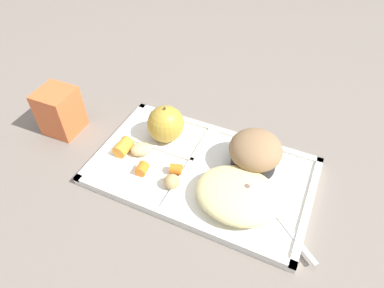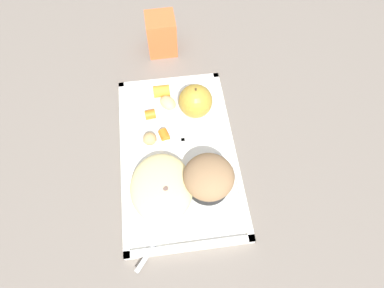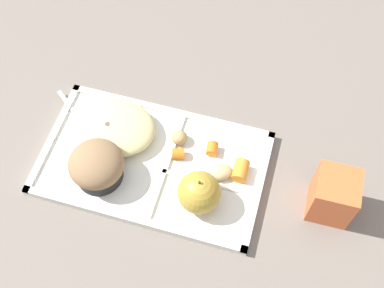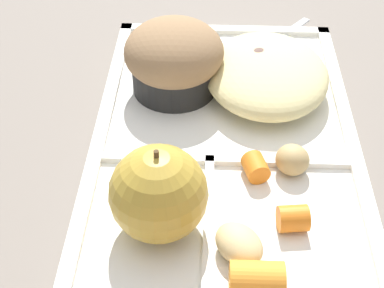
# 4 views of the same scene
# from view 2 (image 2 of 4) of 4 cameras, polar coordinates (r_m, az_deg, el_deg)

# --- Properties ---
(ground) EXTENTS (6.00, 6.00, 0.00)m
(ground) POSITION_cam_2_polar(r_m,az_deg,el_deg) (0.68, -2.38, -1.90)
(ground) COLOR slate
(lunch_tray) EXTENTS (0.39, 0.23, 0.02)m
(lunch_tray) POSITION_cam_2_polar(r_m,az_deg,el_deg) (0.68, -2.40, -1.59)
(lunch_tray) COLOR white
(lunch_tray) RESTS_ON ground
(green_apple) EXTENTS (0.07, 0.07, 0.08)m
(green_apple) POSITION_cam_2_polar(r_m,az_deg,el_deg) (0.70, 0.62, 7.43)
(green_apple) COLOR #B79333
(green_apple) RESTS_ON lunch_tray
(bran_muffin) EXTENTS (0.09, 0.09, 0.07)m
(bran_muffin) POSITION_cam_2_polar(r_m,az_deg,el_deg) (0.61, 2.90, -5.96)
(bran_muffin) COLOR black
(bran_muffin) RESTS_ON lunch_tray
(carrot_slice_tilted) EXTENTS (0.03, 0.02, 0.02)m
(carrot_slice_tilted) POSITION_cam_2_polar(r_m,az_deg,el_deg) (0.68, -4.84, 1.57)
(carrot_slice_tilted) COLOR orange
(carrot_slice_tilted) RESTS_ON lunch_tray
(carrot_slice_edge) EXTENTS (0.03, 0.04, 0.03)m
(carrot_slice_edge) POSITION_cam_2_polar(r_m,az_deg,el_deg) (0.75, -5.29, 9.10)
(carrot_slice_edge) COLOR orange
(carrot_slice_edge) RESTS_ON lunch_tray
(carrot_slice_small) EXTENTS (0.02, 0.02, 0.02)m
(carrot_slice_small) POSITION_cam_2_polar(r_m,az_deg,el_deg) (0.71, -7.25, 5.09)
(carrot_slice_small) COLOR orange
(carrot_slice_small) RESTS_ON lunch_tray
(potato_chunk_wedge) EXTENTS (0.04, 0.04, 0.02)m
(potato_chunk_wedge) POSITION_cam_2_polar(r_m,az_deg,el_deg) (0.68, -7.33, 0.89)
(potato_chunk_wedge) COLOR tan
(potato_chunk_wedge) RESTS_ON lunch_tray
(potato_chunk_corner) EXTENTS (0.05, 0.05, 0.02)m
(potato_chunk_corner) POSITION_cam_2_polar(r_m,az_deg,el_deg) (0.73, -4.21, 7.13)
(potato_chunk_corner) COLOR tan
(potato_chunk_corner) RESTS_ON lunch_tray
(egg_noodle_pile) EXTENTS (0.14, 0.12, 0.04)m
(egg_noodle_pile) POSITION_cam_2_polar(r_m,az_deg,el_deg) (0.62, -5.29, -7.47)
(egg_noodle_pile) COLOR beige
(egg_noodle_pile) RESTS_ON lunch_tray
(meatball_side) EXTENTS (0.03, 0.03, 0.03)m
(meatball_side) POSITION_cam_2_polar(r_m,az_deg,el_deg) (0.61, -5.33, -10.23)
(meatball_side) COLOR brown
(meatball_side) RESTS_ON lunch_tray
(meatball_center) EXTENTS (0.04, 0.04, 0.04)m
(meatball_center) POSITION_cam_2_polar(r_m,az_deg,el_deg) (0.61, -4.55, -8.26)
(meatball_center) COLOR brown
(meatball_center) RESTS_ON lunch_tray
(meatball_back) EXTENTS (0.03, 0.03, 0.03)m
(meatball_back) POSITION_cam_2_polar(r_m,az_deg,el_deg) (0.62, -4.53, -7.40)
(meatball_back) COLOR brown
(meatball_back) RESTS_ON lunch_tray
(plastic_fork) EXTENTS (0.13, 0.11, 0.00)m
(plastic_fork) POSITION_cam_2_polar(r_m,az_deg,el_deg) (0.61, -4.30, -13.75)
(plastic_fork) COLOR silver
(plastic_fork) RESTS_ON lunch_tray
(milk_carton) EXTENTS (0.07, 0.07, 0.09)m
(milk_carton) POSITION_cam_2_polar(r_m,az_deg,el_deg) (0.84, -5.33, 18.40)
(milk_carton) COLOR orange
(milk_carton) RESTS_ON ground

